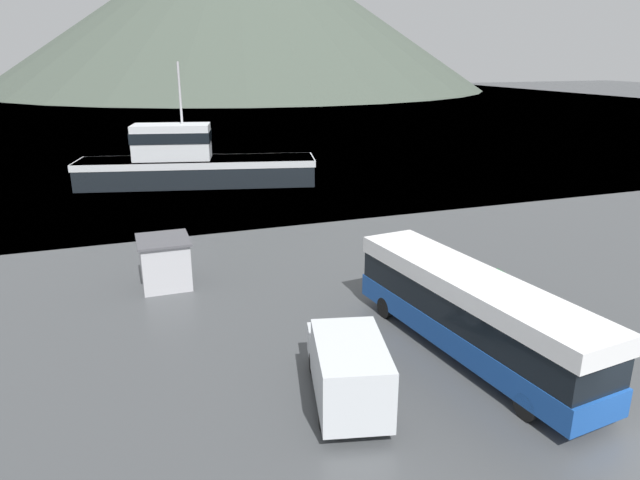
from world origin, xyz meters
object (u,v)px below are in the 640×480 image
delivery_van (348,367)px  storage_bin (490,289)px  dock_kiosk (165,262)px  tour_bus (470,310)px  fishing_boat (192,163)px

delivery_van → storage_bin: delivery_van is taller
storage_bin → dock_kiosk: dock_kiosk is taller
tour_bus → delivery_van: size_ratio=2.09×
tour_bus → delivery_van: 5.72m
fishing_boat → dock_kiosk: size_ratio=7.56×
fishing_boat → dock_kiosk: bearing=2.4°
delivery_van → fishing_boat: fishing_boat is taller
storage_bin → dock_kiosk: 15.52m
delivery_van → storage_bin: bearing=42.3°
delivery_van → dock_kiosk: size_ratio=2.08×
delivery_van → fishing_boat: size_ratio=0.27×
storage_bin → dock_kiosk: bearing=151.8°
storage_bin → delivery_van: bearing=-151.4°
delivery_van → fishing_boat: bearing=104.0°
fishing_boat → storage_bin: size_ratio=14.12×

